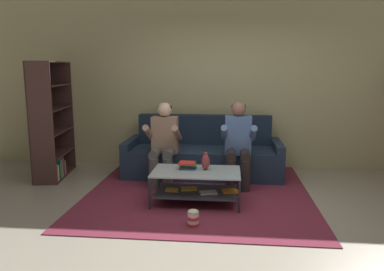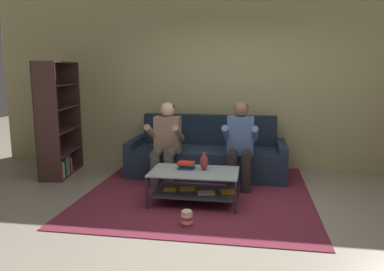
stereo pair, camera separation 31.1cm
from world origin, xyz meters
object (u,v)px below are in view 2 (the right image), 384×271
couch (207,156)px  book_stack (187,165)px  bookshelf (56,130)px  vase (204,162)px  popcorn_tub (187,218)px  person_seated_left (166,140)px  person_seated_right (240,141)px  coffee_table (195,182)px

couch → book_stack: couch is taller
book_stack → bookshelf: size_ratio=0.13×
vase → popcorn_tub: bearing=-96.0°
bookshelf → popcorn_tub: (2.41, -1.67, -0.64)m
person_seated_left → person_seated_right: size_ratio=0.98×
vase → book_stack: size_ratio=0.97×
couch → vase: couch is taller
book_stack → popcorn_tub: book_stack is taller
person_seated_left → book_stack: size_ratio=5.11×
person_seated_left → book_stack: person_seated_left is taller
couch → person_seated_left: size_ratio=2.05×
person_seated_right → vase: bearing=-120.3°
coffee_table → bookshelf: 2.61m
couch → book_stack: 1.25m
person_seated_left → popcorn_tub: size_ratio=6.37×
popcorn_tub → couch: bearing=91.1°
person_seated_left → popcorn_tub: (0.58, -1.50, -0.56)m
person_seated_right → coffee_table: 1.02m
person_seated_right → book_stack: (-0.65, -0.69, -0.20)m
couch → book_stack: bearing=-95.1°
coffee_table → vase: (0.11, 0.07, 0.25)m
person_seated_left → bookshelf: bearing=174.7°
person_seated_left → coffee_table: size_ratio=1.09×
person_seated_left → popcorn_tub: 1.70m
person_seated_right → popcorn_tub: bearing=-108.5°
couch → popcorn_tub: couch is taller
coffee_table → bookshelf: bearing=158.2°
popcorn_tub → person_seated_right: bearing=71.5°
book_stack → popcorn_tub: bearing=-79.6°
person_seated_right → coffee_table: person_seated_right is taller
popcorn_tub → vase: bearing=84.0°
couch → bookshelf: bearing=-171.2°
person_seated_left → popcorn_tub: bearing=-68.9°
vase → bookshelf: bookshelf is taller
vase → couch: bearing=95.5°
person_seated_left → coffee_table: bearing=-54.7°
person_seated_right → popcorn_tub: (-0.50, -1.50, -0.57)m
couch → coffee_table: (0.01, -1.33, -0.03)m
couch → book_stack: (-0.11, -1.23, 0.16)m
couch → popcorn_tub: bearing=-88.9°
person_seated_right → popcorn_tub: person_seated_right is taller
person_seated_right → bookshelf: bookshelf is taller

